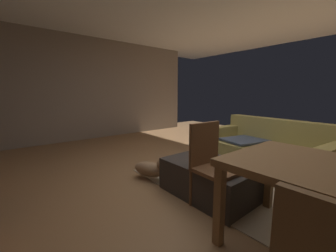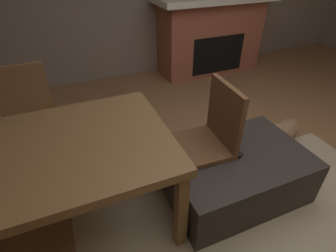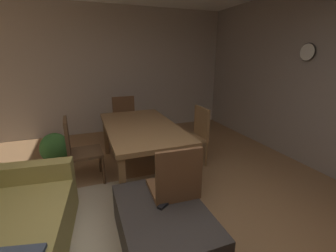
{
  "view_description": "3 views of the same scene",
  "coord_description": "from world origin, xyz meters",
  "px_view_note": "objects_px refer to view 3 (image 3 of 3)",
  "views": [
    {
      "loc": [
        1.82,
        -2.04,
        1.25
      ],
      "look_at": [
        0.23,
        -0.75,
        0.93
      ],
      "focal_mm": 22.07,
      "sensor_mm": 36.0,
      "label": 1
    },
    {
      "loc": [
        1.35,
        1.1,
        1.74
      ],
      "look_at": [
        0.78,
        -0.27,
        0.71
      ],
      "focal_mm": 27.87,
      "sensor_mm": 36.0,
      "label": 2
    },
    {
      "loc": [
        -1.37,
        0.46,
        1.71
      ],
      "look_at": [
        0.53,
        -0.25,
        1.09
      ],
      "focal_mm": 24.36,
      "sensor_mm": 36.0,
      "label": 3
    }
  ],
  "objects_px": {
    "dining_table": "(141,130)",
    "dining_chair_west": "(175,185)",
    "potted_plant": "(55,149)",
    "dining_chair_south": "(195,132)",
    "tv_remote": "(165,204)",
    "dining_chair_east": "(125,117)",
    "ottoman_coffee_table": "(163,227)",
    "wall_clock": "(308,52)",
    "dining_chair_north": "(77,147)"
  },
  "relations": [
    {
      "from": "dining_chair_south",
      "to": "potted_plant",
      "type": "height_order",
      "value": "dining_chair_south"
    },
    {
      "from": "tv_remote",
      "to": "dining_chair_north",
      "type": "bearing_deg",
      "value": -6.21
    },
    {
      "from": "dining_chair_east",
      "to": "wall_clock",
      "type": "relative_size",
      "value": 3.44
    },
    {
      "from": "ottoman_coffee_table",
      "to": "wall_clock",
      "type": "xyz_separation_m",
      "value": [
        1.03,
        -2.7,
        1.56
      ]
    },
    {
      "from": "dining_table",
      "to": "wall_clock",
      "type": "height_order",
      "value": "wall_clock"
    },
    {
      "from": "dining_table",
      "to": "potted_plant",
      "type": "bearing_deg",
      "value": 65.57
    },
    {
      "from": "potted_plant",
      "to": "wall_clock",
      "type": "distance_m",
      "value": 4.15
    },
    {
      "from": "ottoman_coffee_table",
      "to": "tv_remote",
      "type": "relative_size",
      "value": 6.85
    },
    {
      "from": "ottoman_coffee_table",
      "to": "dining_chair_south",
      "type": "height_order",
      "value": "dining_chair_south"
    },
    {
      "from": "dining_chair_south",
      "to": "wall_clock",
      "type": "xyz_separation_m",
      "value": [
        -0.45,
        -1.62,
        1.24
      ]
    },
    {
      "from": "dining_table",
      "to": "dining_chair_south",
      "type": "relative_size",
      "value": 2.01
    },
    {
      "from": "tv_remote",
      "to": "dining_table",
      "type": "bearing_deg",
      "value": -39.45
    },
    {
      "from": "dining_chair_north",
      "to": "dining_table",
      "type": "bearing_deg",
      "value": -89.75
    },
    {
      "from": "dining_chair_west",
      "to": "dining_chair_east",
      "type": "distance_m",
      "value": 2.65
    },
    {
      "from": "tv_remote",
      "to": "potted_plant",
      "type": "relative_size",
      "value": 0.28
    },
    {
      "from": "dining_table",
      "to": "dining_chair_east",
      "type": "height_order",
      "value": "dining_chair_east"
    },
    {
      "from": "tv_remote",
      "to": "dining_chair_west",
      "type": "relative_size",
      "value": 0.17
    },
    {
      "from": "dining_chair_east",
      "to": "dining_table",
      "type": "bearing_deg",
      "value": -179.94
    },
    {
      "from": "ottoman_coffee_table",
      "to": "tv_remote",
      "type": "distance_m",
      "value": 0.22
    },
    {
      "from": "dining_chair_north",
      "to": "potted_plant",
      "type": "distance_m",
      "value": 0.69
    },
    {
      "from": "potted_plant",
      "to": "dining_chair_north",
      "type": "bearing_deg",
      "value": -148.43
    },
    {
      "from": "ottoman_coffee_table",
      "to": "potted_plant",
      "type": "xyz_separation_m",
      "value": [
        2.04,
        1.06,
        0.12
      ]
    },
    {
      "from": "dining_chair_west",
      "to": "dining_chair_south",
      "type": "bearing_deg",
      "value": -34.06
    },
    {
      "from": "dining_chair_west",
      "to": "dining_chair_east",
      "type": "relative_size",
      "value": 1.0
    },
    {
      "from": "dining_table",
      "to": "dining_chair_west",
      "type": "relative_size",
      "value": 2.01
    },
    {
      "from": "dining_table",
      "to": "dining_chair_north",
      "type": "distance_m",
      "value": 0.9
    },
    {
      "from": "dining_table",
      "to": "wall_clock",
      "type": "distance_m",
      "value": 2.78
    },
    {
      "from": "dining_chair_west",
      "to": "wall_clock",
      "type": "bearing_deg",
      "value": -70.89
    },
    {
      "from": "dining_table",
      "to": "dining_chair_east",
      "type": "bearing_deg",
      "value": 0.06
    },
    {
      "from": "dining_chair_south",
      "to": "dining_chair_west",
      "type": "relative_size",
      "value": 1.0
    },
    {
      "from": "dining_chair_north",
      "to": "dining_chair_east",
      "type": "height_order",
      "value": "same"
    },
    {
      "from": "tv_remote",
      "to": "potted_plant",
      "type": "bearing_deg",
      "value": -4.94
    },
    {
      "from": "dining_chair_north",
      "to": "wall_clock",
      "type": "height_order",
      "value": "wall_clock"
    },
    {
      "from": "dining_table",
      "to": "tv_remote",
      "type": "bearing_deg",
      "value": 173.98
    },
    {
      "from": "wall_clock",
      "to": "dining_chair_south",
      "type": "bearing_deg",
      "value": 74.41
    },
    {
      "from": "dining_table",
      "to": "dining_chair_north",
      "type": "bearing_deg",
      "value": 90.25
    },
    {
      "from": "ottoman_coffee_table",
      "to": "dining_chair_west",
      "type": "height_order",
      "value": "dining_chair_west"
    },
    {
      "from": "dining_chair_south",
      "to": "dining_chair_west",
      "type": "bearing_deg",
      "value": 145.94
    },
    {
      "from": "ottoman_coffee_table",
      "to": "tv_remote",
      "type": "bearing_deg",
      "value": -39.94
    },
    {
      "from": "dining_chair_north",
      "to": "dining_chair_east",
      "type": "relative_size",
      "value": 1.0
    },
    {
      "from": "dining_chair_north",
      "to": "wall_clock",
      "type": "relative_size",
      "value": 3.44
    },
    {
      "from": "dining_chair_east",
      "to": "potted_plant",
      "type": "height_order",
      "value": "dining_chair_east"
    },
    {
      "from": "dining_chair_east",
      "to": "wall_clock",
      "type": "xyz_separation_m",
      "value": [
        -1.78,
        -2.52,
        1.24
      ]
    },
    {
      "from": "tv_remote",
      "to": "potted_plant",
      "type": "distance_m",
      "value": 2.28
    },
    {
      "from": "potted_plant",
      "to": "dining_chair_south",
      "type": "bearing_deg",
      "value": -104.81
    },
    {
      "from": "dining_chair_north",
      "to": "dining_chair_south",
      "type": "height_order",
      "value": "same"
    },
    {
      "from": "dining_table",
      "to": "dining_chair_north",
      "type": "height_order",
      "value": "dining_chair_north"
    },
    {
      "from": "dining_chair_west",
      "to": "potted_plant",
      "type": "relative_size",
      "value": 1.6
    },
    {
      "from": "ottoman_coffee_table",
      "to": "dining_chair_east",
      "type": "distance_m",
      "value": 2.83
    },
    {
      "from": "potted_plant",
      "to": "tv_remote",
      "type": "bearing_deg",
      "value": -151.51
    }
  ]
}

